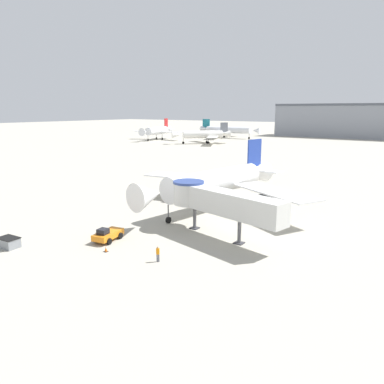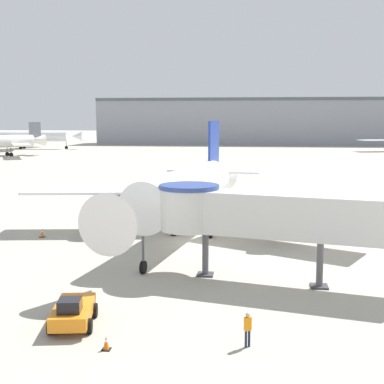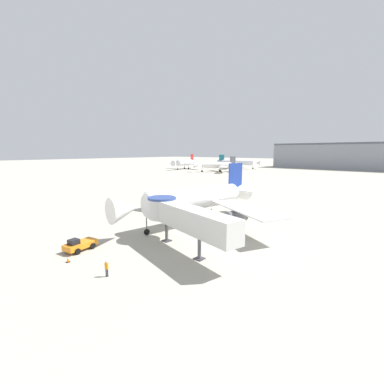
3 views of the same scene
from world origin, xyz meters
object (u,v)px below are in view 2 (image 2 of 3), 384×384
traffic_cone_port_wing (42,233)px  background_jet_gray_tail (3,141)px  background_jet_teal_tail (29,136)px  pushback_tug_orange (73,312)px  traffic_cone_apron_front (106,343)px  jet_bridge (263,214)px  main_airplane (186,191)px  ground_crew_marshaller (248,327)px

traffic_cone_port_wing → background_jet_gray_tail: size_ratio=0.03×
background_jet_teal_tail → pushback_tug_orange: bearing=-158.6°
traffic_cone_port_wing → pushback_tug_orange: bearing=-63.6°
traffic_cone_apron_front → background_jet_gray_tail: (-63.33, 118.82, 3.87)m
background_jet_gray_tail → pushback_tug_orange: bearing=-18.1°
jet_bridge → traffic_cone_port_wing: bearing=164.0°
main_airplane → traffic_cone_port_wing: (-13.18, -0.03, -4.01)m
main_airplane → background_jet_gray_tail: (-64.15, 96.34, -0.18)m
traffic_cone_port_wing → background_jet_gray_tail: (-50.97, 96.37, 3.83)m
ground_crew_marshaller → background_jet_gray_tail: size_ratio=0.07×
traffic_cone_apron_front → jet_bridge: bearing=57.7°
ground_crew_marshaller → background_jet_gray_tail: 136.91m
traffic_cone_apron_front → background_jet_teal_tail: (-71.40, 154.44, 4.12)m
jet_bridge → background_jet_teal_tail: size_ratio=0.47×
jet_bridge → traffic_cone_port_wing: 22.86m
pushback_tug_orange → jet_bridge: bearing=32.2°
traffic_cone_port_wing → background_jet_gray_tail: 109.09m
main_airplane → jet_bridge: main_airplane is taller
jet_bridge → pushback_tug_orange: 13.76m
main_airplane → ground_crew_marshaller: 22.38m
traffic_cone_port_wing → background_jet_gray_tail: background_jet_gray_tail is taller
traffic_cone_port_wing → main_airplane: bearing=0.2°
traffic_cone_apron_front → background_jet_gray_tail: 134.70m
jet_bridge → background_jet_teal_tail: bearing=131.9°
background_jet_gray_tail → traffic_cone_port_wing: bearing=-17.8°
ground_crew_marshaller → main_airplane: bearing=-103.1°
jet_bridge → ground_crew_marshaller: bearing=-81.1°
main_airplane → jet_bridge: size_ratio=1.97×
ground_crew_marshaller → background_jet_gray_tail: (-69.85, 117.71, 3.23)m
pushback_tug_orange → traffic_cone_apron_front: pushback_tug_orange is taller
background_jet_teal_tail → background_jet_gray_tail: (8.08, -35.62, -0.24)m
jet_bridge → traffic_cone_port_wing: jet_bridge is taller
traffic_cone_apron_front → traffic_cone_port_wing: bearing=118.8°
traffic_cone_port_wing → background_jet_teal_tail: bearing=114.1°
background_jet_teal_tail → background_jet_gray_tail: background_jet_teal_tail is taller
main_airplane → ground_crew_marshaller: bearing=-65.7°
jet_bridge → traffic_cone_apron_front: (-7.28, -11.52, -4.22)m
pushback_tug_orange → background_jet_teal_tail: bearing=104.3°
traffic_cone_apron_front → ground_crew_marshaller: size_ratio=0.41×
traffic_cone_port_wing → traffic_cone_apron_front: (12.36, -22.45, -0.05)m
traffic_cone_apron_front → background_jet_gray_tail: bearing=118.1°
ground_crew_marshaller → background_jet_gray_tail: background_jet_gray_tail is taller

